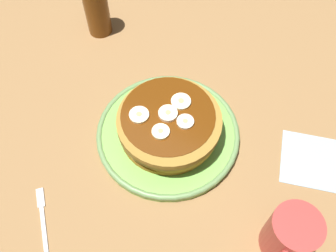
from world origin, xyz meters
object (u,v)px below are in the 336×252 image
object	(u,v)px
napkin	(311,161)
banana_slice_0	(168,111)
banana_slice_3	(184,123)
banana_slice_4	(181,102)
coffee_mug	(290,236)
plate	(168,133)
banana_slice_1	(161,132)
banana_slice_2	(139,115)
fork	(43,219)
syrup_bottle	(96,7)
pancake_stack	(169,124)

from	to	relation	value
napkin	banana_slice_0	bearing A→B (deg)	-73.87
banana_slice_3	banana_slice_4	xyz separation A→B (cm)	(-3.75, -2.63, -0.01)
napkin	coffee_mug	bearing A→B (deg)	1.28
plate	banana_slice_1	distance (cm)	7.63
plate	banana_slice_2	bearing A→B (deg)	-58.77
banana_slice_1	fork	world-z (taller)	banana_slice_1
napkin	syrup_bottle	size ratio (longest dim) A/B	0.74
banana_slice_3	banana_slice_4	bearing A→B (deg)	-144.96
banana_slice_3	fork	size ratio (longest dim) A/B	0.30
banana_slice_4	syrup_bottle	xyz separation A→B (cm)	(-13.93, -27.85, -0.90)
pancake_stack	banana_slice_3	bearing A→B (deg)	86.40
plate	banana_slice_4	xyz separation A→B (cm)	(-3.42, 0.75, 6.62)
banana_slice_2	napkin	world-z (taller)	banana_slice_2
banana_slice_0	banana_slice_3	size ratio (longest dim) A/B	1.13
banana_slice_4	plate	bearing A→B (deg)	-12.42
plate	pancake_stack	world-z (taller)	pancake_stack
pancake_stack	napkin	xyz separation A→B (cm)	(-8.11, 25.46, -4.39)
banana_slice_1	syrup_bottle	size ratio (longest dim) A/B	0.21
pancake_stack	banana_slice_3	size ratio (longest dim) A/B	6.42
plate	napkin	xyz separation A→B (cm)	(-7.98, 25.67, -0.85)
plate	syrup_bottle	xyz separation A→B (cm)	(-17.35, -27.10, 5.72)
plate	coffee_mug	distance (cm)	27.89
banana_slice_2	banana_slice_3	xyz separation A→B (cm)	(-2.28, 7.68, -0.00)
plate	banana_slice_3	bearing A→B (deg)	84.53
banana_slice_4	fork	distance (cm)	30.96
banana_slice_3	fork	xyz separation A→B (cm)	(24.03, -14.12, -7.38)
coffee_mug	fork	size ratio (longest dim) A/B	1.13
plate	banana_slice_4	size ratio (longest dim) A/B	7.58
banana_slice_0	banana_slice_1	bearing A→B (deg)	11.29
banana_slice_4	banana_slice_1	bearing A→B (deg)	-0.90
pancake_stack	napkin	world-z (taller)	pancake_stack
plate	pancake_stack	size ratio (longest dim) A/B	1.40
napkin	fork	size ratio (longest dim) A/B	1.10
fork	banana_slice_2	bearing A→B (deg)	163.50
plate	fork	distance (cm)	26.63
plate	pancake_stack	bearing A→B (deg)	59.22
plate	banana_slice_3	xyz separation A→B (cm)	(0.32, 3.38, 6.63)
coffee_mug	pancake_stack	bearing A→B (deg)	-109.26
banana_slice_4	fork	world-z (taller)	banana_slice_4
napkin	syrup_bottle	distance (cm)	53.99
coffee_mug	fork	world-z (taller)	coffee_mug
banana_slice_4	syrup_bottle	distance (cm)	31.15
banana_slice_3	plate	bearing A→B (deg)	-95.47
pancake_stack	napkin	bearing A→B (deg)	107.66
banana_slice_2	pancake_stack	bearing A→B (deg)	118.84
banana_slice_0	banana_slice_1	distance (cm)	4.33
banana_slice_4	syrup_bottle	size ratio (longest dim) A/B	0.24
syrup_bottle	banana_slice_3	bearing A→B (deg)	59.89
banana_slice_3	syrup_bottle	distance (cm)	35.25
banana_slice_0	banana_slice_1	world-z (taller)	banana_slice_0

